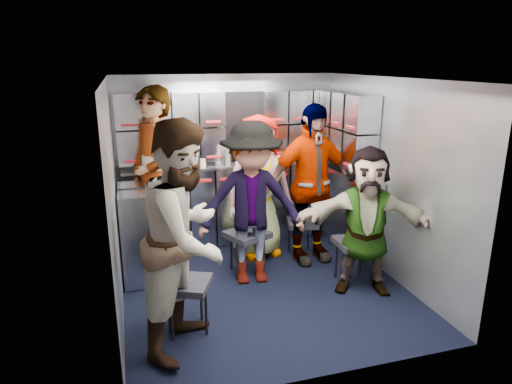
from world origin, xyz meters
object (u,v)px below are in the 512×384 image
object	(u,v)px
jump_seat_near_left	(186,287)
attendant_standing	(156,178)
jump_seat_near_right	(355,245)
attendant_arc_a	(186,237)
jump_seat_mid_left	(247,237)
jump_seat_mid_right	(303,225)
jump_seat_center	(255,214)
attendant_arc_d	(310,185)
attendant_arc_e	(366,221)
attendant_arc_b	(252,204)
attendant_arc_c	(259,187)

from	to	relation	value
jump_seat_near_left	attendant_standing	distance (m)	1.60
jump_seat_near_right	attendant_arc_a	bearing A→B (deg)	-162.08
jump_seat_mid_left	jump_seat_mid_right	xyz separation A→B (m)	(0.78, 0.33, -0.06)
jump_seat_center	attendant_standing	xyz separation A→B (m)	(-1.17, -0.09, 0.56)
attendant_arc_d	attendant_standing	bearing A→B (deg)	158.60
jump_seat_mid_left	attendant_arc_a	bearing A→B (deg)	-125.72
jump_seat_mid_left	jump_seat_near_right	xyz separation A→B (m)	(1.03, -0.51, -0.01)
attendant_arc_e	attendant_arc_b	bearing A→B (deg)	176.22
jump_seat_mid_right	attendant_arc_a	size ratio (longest dim) A/B	0.23
jump_seat_center	attendant_standing	bearing A→B (deg)	-175.46
jump_seat_mid_right	jump_seat_near_left	bearing A→B (deg)	-141.45
jump_seat_center	attendant_arc_d	distance (m)	0.85
attendant_standing	attendant_arc_e	xyz separation A→B (m)	(1.92, -1.26, -0.26)
jump_seat_near_right	attendant_arc_b	xyz separation A→B (m)	(-1.03, 0.33, 0.43)
attendant_standing	attendant_arc_a	size ratio (longest dim) A/B	1.08
jump_seat_center	attendant_arc_c	world-z (taller)	attendant_arc_c
attendant_arc_d	attendant_arc_e	xyz separation A→B (m)	(0.25, -0.84, -0.17)
jump_seat_mid_right	attendant_arc_a	distance (m)	2.20
jump_seat_center	jump_seat_near_left	bearing A→B (deg)	-124.05
jump_seat_near_left	attendant_arc_a	world-z (taller)	attendant_arc_a
attendant_arc_a	attendant_arc_b	world-z (taller)	attendant_arc_a
jump_seat_center	attendant_arc_b	world-z (taller)	attendant_arc_b
jump_seat_near_right	attendant_arc_b	size ratio (longest dim) A/B	0.28
attendant_arc_d	jump_seat_center	bearing A→B (deg)	127.24
jump_seat_mid_left	attendant_arc_c	size ratio (longest dim) A/B	0.32
jump_seat_near_left	attendant_arc_a	xyz separation A→B (m)	(-0.00, -0.18, 0.52)
jump_seat_near_left	attendant_arc_c	xyz separation A→B (m)	(1.07, 1.40, 0.43)
attendant_standing	attendant_arc_d	xyz separation A→B (m)	(1.67, -0.42, -0.10)
attendant_arc_b	jump_seat_center	bearing A→B (deg)	77.87
jump_seat_mid_left	attendant_standing	distance (m)	1.21
jump_seat_center	jump_seat_near_right	bearing A→B (deg)	-57.29
attendant_standing	attendant_arc_d	distance (m)	1.72
jump_seat_mid_right	attendant_arc_a	world-z (taller)	attendant_arc_a
jump_seat_near_left	jump_seat_near_right	distance (m)	1.86
attendant_arc_a	attendant_arc_e	world-z (taller)	attendant_arc_a
attendant_arc_b	jump_seat_mid_right	bearing A→B (deg)	39.35
jump_seat_near_left	jump_seat_mid_left	world-z (taller)	jump_seat_mid_left
attendant_arc_a	attendant_arc_c	world-z (taller)	attendant_arc_a
jump_seat_near_left	attendant_standing	size ratio (longest dim) A/B	0.25
jump_seat_near_right	attendant_standing	size ratio (longest dim) A/B	0.23
jump_seat_mid_right	jump_seat_mid_left	bearing A→B (deg)	-156.99
attendant_standing	attendant_arc_e	size ratio (longest dim) A/B	1.36
jump_seat_near_left	attendant_arc_d	distance (m)	1.96
jump_seat_mid_right	jump_seat_near_right	distance (m)	0.88
jump_seat_mid_right	jump_seat_near_right	bearing A→B (deg)	-73.50
jump_seat_center	attendant_standing	distance (m)	1.30
jump_seat_near_left	attendant_arc_c	bearing A→B (deg)	52.66
jump_seat_center	attendant_arc_e	distance (m)	1.57
jump_seat_near_left	jump_seat_mid_right	distance (m)	2.01
jump_seat_near_right	attendant_arc_a	size ratio (longest dim) A/B	0.25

